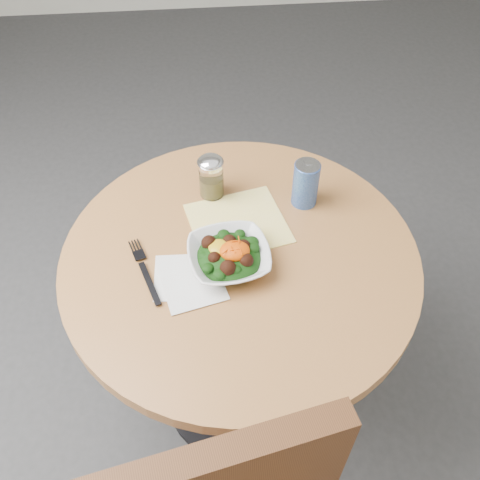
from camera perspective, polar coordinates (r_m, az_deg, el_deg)
The scene contains 8 objects.
ground at distance 1.97m, azimuth -0.00°, elevation -15.69°, with size 6.00×6.00×0.00m, color #323234.
table at distance 1.49m, azimuth -0.00°, elevation -6.33°, with size 0.90×0.90×0.75m.
cloth_napkin at distance 1.41m, azimuth -0.23°, elevation 1.81°, with size 0.24×0.22×0.00m, color #DEB60B.
paper_napkins at distance 1.29m, azimuth -5.55°, elevation -4.33°, with size 0.18×0.18×0.00m.
salad_bowl at distance 1.30m, azimuth -1.18°, elevation -1.75°, with size 0.22×0.22×0.07m.
fork at distance 1.32m, azimuth -10.18°, elevation -3.07°, with size 0.09×0.21×0.00m.
spice_shaker at distance 1.45m, azimuth -3.10°, elevation 6.74°, with size 0.07×0.07×0.13m.
beverage_can at distance 1.43m, azimuth 7.01°, elevation 5.99°, with size 0.07×0.07×0.13m.
Camera 1 is at (-0.08, -0.86, 1.77)m, focal length 40.00 mm.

